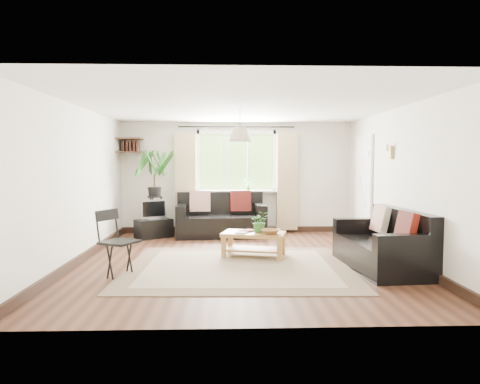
{
  "coord_description": "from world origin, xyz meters",
  "views": [
    {
      "loc": [
        -0.23,
        -6.61,
        1.54
      ],
      "look_at": [
        0.0,
        0.4,
        1.05
      ],
      "focal_mm": 32.0,
      "sensor_mm": 36.0,
      "label": 1
    }
  ],
  "objects_px": {
    "sofa_right": "(381,241)",
    "tv_stand": "(154,228)",
    "coffee_table": "(254,245)",
    "sofa_back": "(221,216)",
    "folding_chair": "(120,243)",
    "palm_stand": "(155,193)"
  },
  "relations": [
    {
      "from": "coffee_table",
      "to": "tv_stand",
      "type": "bearing_deg",
      "value": 136.19
    },
    {
      "from": "sofa_back",
      "to": "folding_chair",
      "type": "relative_size",
      "value": 2.05
    },
    {
      "from": "sofa_back",
      "to": "tv_stand",
      "type": "xyz_separation_m",
      "value": [
        -1.37,
        -0.15,
        -0.24
      ]
    },
    {
      "from": "sofa_back",
      "to": "tv_stand",
      "type": "height_order",
      "value": "sofa_back"
    },
    {
      "from": "sofa_right",
      "to": "coffee_table",
      "type": "bearing_deg",
      "value": -118.44
    },
    {
      "from": "coffee_table",
      "to": "folding_chair",
      "type": "relative_size",
      "value": 1.11
    },
    {
      "from": "sofa_right",
      "to": "tv_stand",
      "type": "bearing_deg",
      "value": -129.73
    },
    {
      "from": "sofa_right",
      "to": "palm_stand",
      "type": "relative_size",
      "value": 0.96
    },
    {
      "from": "sofa_right",
      "to": "folding_chair",
      "type": "distance_m",
      "value": 3.69
    },
    {
      "from": "palm_stand",
      "to": "tv_stand",
      "type": "bearing_deg",
      "value": -86.56
    },
    {
      "from": "sofa_back",
      "to": "folding_chair",
      "type": "distance_m",
      "value": 3.36
    },
    {
      "from": "coffee_table",
      "to": "tv_stand",
      "type": "distance_m",
      "value": 2.67
    },
    {
      "from": "sofa_back",
      "to": "sofa_right",
      "type": "xyz_separation_m",
      "value": [
        2.34,
        -2.8,
        -0.02
      ]
    },
    {
      "from": "palm_stand",
      "to": "folding_chair",
      "type": "relative_size",
      "value": 2.02
    },
    {
      "from": "sofa_back",
      "to": "tv_stand",
      "type": "bearing_deg",
      "value": -177.01
    },
    {
      "from": "coffee_table",
      "to": "sofa_back",
      "type": "bearing_deg",
      "value": 105.57
    },
    {
      "from": "sofa_back",
      "to": "folding_chair",
      "type": "bearing_deg",
      "value": -116.56
    },
    {
      "from": "sofa_right",
      "to": "palm_stand",
      "type": "xyz_separation_m",
      "value": [
        -3.73,
        2.91,
        0.49
      ]
    },
    {
      "from": "tv_stand",
      "to": "palm_stand",
      "type": "relative_size",
      "value": 0.39
    },
    {
      "from": "tv_stand",
      "to": "folding_chair",
      "type": "relative_size",
      "value": 0.79
    },
    {
      "from": "coffee_table",
      "to": "tv_stand",
      "type": "height_order",
      "value": "coffee_table"
    },
    {
      "from": "folding_chair",
      "to": "tv_stand",
      "type": "bearing_deg",
      "value": 28.98
    }
  ]
}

